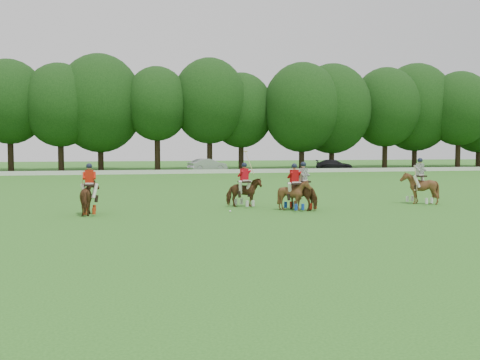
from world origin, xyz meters
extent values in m
plane|color=#2B661D|center=(0.00, 0.00, 0.00)|extent=(180.00, 180.00, 0.00)
cylinder|color=black|center=(-17.43, 48.92, 2.49)|extent=(0.70, 0.70, 4.98)
ellipsoid|color=black|center=(-17.43, 48.92, 8.28)|extent=(8.80, 8.80, 10.12)
cylinder|color=black|center=(-11.63, 48.49, 2.32)|extent=(0.70, 0.70, 4.64)
ellipsoid|color=black|center=(-11.63, 48.49, 7.95)|extent=(8.80, 8.80, 10.13)
cylinder|color=black|center=(-6.99, 49.52, 2.16)|extent=(0.70, 0.70, 4.31)
ellipsoid|color=black|center=(-6.99, 49.52, 8.31)|extent=(10.67, 10.67, 12.27)
cylinder|color=black|center=(-0.04, 48.00, 2.62)|extent=(0.70, 0.70, 5.24)
ellipsoid|color=black|center=(-0.04, 48.00, 8.26)|extent=(8.06, 8.06, 9.26)
cylinder|color=black|center=(6.63, 48.24, 2.59)|extent=(0.70, 0.70, 5.19)
ellipsoid|color=black|center=(6.63, 48.24, 8.75)|extent=(9.50, 9.50, 10.92)
cylinder|color=black|center=(11.06, 49.62, 2.24)|extent=(0.70, 0.70, 4.48)
ellipsoid|color=black|center=(11.06, 49.62, 7.71)|extent=(8.60, 8.60, 9.89)
cylinder|color=black|center=(18.54, 46.82, 2.11)|extent=(0.70, 0.70, 4.21)
ellipsoid|color=black|center=(18.54, 46.82, 8.00)|extent=(10.11, 10.11, 11.63)
cylinder|color=black|center=(23.25, 48.17, 2.03)|extent=(0.70, 0.70, 4.07)
ellipsoid|color=black|center=(23.25, 48.17, 7.99)|extent=(10.46, 10.46, 12.03)
cylinder|color=black|center=(31.16, 48.38, 2.40)|extent=(0.70, 0.70, 4.79)
ellipsoid|color=black|center=(31.16, 48.38, 8.35)|extent=(9.47, 9.47, 10.89)
cylinder|color=black|center=(36.59, 49.92, 2.22)|extent=(0.70, 0.70, 4.44)
ellipsoid|color=black|center=(36.59, 49.92, 8.51)|extent=(10.84, 10.84, 12.47)
cylinder|color=black|center=(41.42, 46.74, 2.43)|extent=(0.70, 0.70, 4.86)
ellipsoid|color=black|center=(41.42, 46.74, 8.21)|extent=(8.94, 8.94, 10.28)
cylinder|color=black|center=(46.86, 49.73, 1.95)|extent=(0.70, 0.70, 3.90)
ellipsoid|color=black|center=(46.86, 49.73, 7.38)|extent=(9.29, 9.29, 10.68)
cube|color=white|center=(0.00, 38.00, 0.22)|extent=(120.00, 0.10, 0.44)
imported|color=#ACADB2|center=(5.44, 42.50, 0.76)|extent=(4.86, 2.97, 1.51)
imported|color=black|center=(21.31, 42.50, 0.66)|extent=(4.90, 3.23, 1.32)
imported|color=#4D2714|center=(-5.64, 4.07, 0.74)|extent=(0.85, 1.78, 1.48)
cube|color=black|center=(-5.64, 4.07, 1.29)|extent=(0.46, 0.57, 0.08)
cylinder|color=tan|center=(-5.94, 4.06, 1.21)|extent=(0.04, 0.21, 1.29)
imported|color=#4D2714|center=(1.50, 5.51, 0.71)|extent=(1.73, 1.61, 1.42)
cube|color=black|center=(1.50, 5.51, 1.23)|extent=(0.60, 0.68, 0.08)
cylinder|color=tan|center=(1.78, 5.62, 2.15)|extent=(0.29, 0.74, 1.08)
imported|color=#4D2714|center=(3.41, 3.61, 0.71)|extent=(1.34, 1.46, 1.43)
cube|color=black|center=(3.41, 3.61, 1.24)|extent=(0.52, 0.62, 0.08)
cylinder|color=tan|center=(3.70, 3.66, 1.16)|extent=(0.06, 0.21, 1.29)
imported|color=#4D2714|center=(3.92, 3.83, 0.75)|extent=(1.71, 1.91, 1.50)
cube|color=black|center=(3.92, 3.83, 1.30)|extent=(0.69, 0.71, 0.08)
cylinder|color=tan|center=(3.67, 3.65, 1.22)|extent=(0.15, 0.19, 1.29)
imported|color=#4D2714|center=(10.52, 4.92, 0.82)|extent=(1.76, 1.86, 1.65)
cube|color=black|center=(10.52, 4.92, 1.43)|extent=(0.61, 0.68, 0.08)
cylinder|color=tan|center=(10.24, 4.82, 1.35)|extent=(0.10, 0.21, 1.29)
sphere|color=white|center=(0.43, 3.63, 0.04)|extent=(0.09, 0.09, 0.09)
camera|label=1|loc=(-4.20, -19.61, 2.93)|focal=40.00mm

